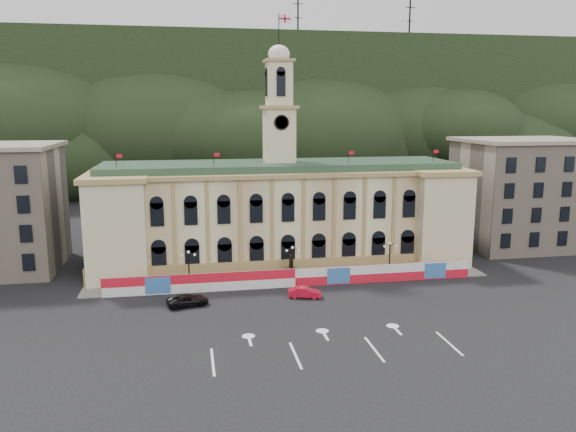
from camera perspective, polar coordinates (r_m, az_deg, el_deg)
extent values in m
plane|color=black|center=(62.33, 3.39, -11.40)|extent=(260.00, 260.00, 0.00)
cube|color=black|center=(186.55, -6.06, 10.31)|extent=(230.00, 70.00, 44.00)
cube|color=#595651|center=(173.16, 6.33, 12.92)|extent=(22.00, 8.00, 14.00)
cube|color=#595651|center=(167.59, -22.41, 10.89)|extent=(16.00, 7.00, 10.00)
cylinder|color=black|center=(176.32, 1.02, 19.48)|extent=(0.50, 0.50, 20.00)
cylinder|color=black|center=(186.21, 12.25, 18.78)|extent=(0.50, 0.50, 20.00)
cube|color=beige|center=(86.75, -0.89, -0.16)|extent=(55.00, 15.00, 14.00)
cube|color=#A4884F|center=(80.63, 0.03, -5.26)|extent=(56.00, 0.80, 2.40)
cube|color=#A4884F|center=(85.66, -0.90, 4.63)|extent=(56.20, 16.20, 0.60)
cube|color=#2B4832|center=(85.58, -0.90, 5.10)|extent=(53.00, 13.00, 1.20)
cube|color=beige|center=(85.24, -16.56, -0.82)|extent=(8.00, 17.00, 14.00)
cube|color=beige|center=(92.50, 13.74, 0.22)|extent=(8.00, 17.00, 14.00)
cube|color=beige|center=(85.24, -0.91, 8.18)|extent=(4.40, 4.40, 8.00)
cube|color=#A4884F|center=(85.15, -0.92, 11.00)|extent=(5.20, 5.20, 0.50)
cube|color=beige|center=(85.22, -0.93, 13.22)|extent=(3.60, 3.60, 6.50)
cube|color=#A4884F|center=(85.43, -0.93, 15.50)|extent=(4.20, 4.20, 0.40)
cylinder|color=black|center=(82.91, -0.66, 9.49)|extent=(2.20, 0.20, 2.20)
ellipsoid|color=silver|center=(85.51, -0.94, 16.10)|extent=(3.20, 3.20, 2.72)
cylinder|color=black|center=(85.86, -0.94, 18.23)|extent=(0.12, 0.12, 5.00)
cube|color=white|center=(86.26, -0.32, 19.40)|extent=(1.80, 0.04, 1.20)
cube|color=red|center=(86.23, -0.32, 19.41)|extent=(1.80, 0.02, 0.22)
cube|color=red|center=(86.23, -0.32, 19.41)|extent=(0.22, 0.02, 1.20)
cube|color=tan|center=(104.92, 22.69, 2.02)|extent=(20.00, 16.00, 18.00)
cube|color=gray|center=(104.03, 23.07, 7.09)|extent=(21.00, 17.00, 0.60)
cube|color=red|center=(75.72, 0.73, -6.30)|extent=(50.00, 0.25, 2.50)
cube|color=#3366AB|center=(74.45, -13.08, -6.89)|extent=(3.20, 0.05, 2.20)
cube|color=#3366AB|center=(76.91, 5.17, -6.07)|extent=(3.20, 0.05, 2.20)
cube|color=#3366AB|center=(81.63, 14.73, -5.39)|extent=(3.20, 0.05, 2.20)
cube|color=slate|center=(78.65, 0.35, -6.53)|extent=(56.00, 5.50, 0.16)
cube|color=#595651|center=(78.64, 0.31, -5.91)|extent=(1.40, 1.40, 1.80)
cylinder|color=black|center=(78.17, 0.31, -4.71)|extent=(0.60, 0.60, 1.60)
sphere|color=black|center=(77.93, 0.31, -4.08)|extent=(0.44, 0.44, 0.44)
cylinder|color=black|center=(76.71, -9.97, -7.10)|extent=(0.44, 0.44, 0.30)
cylinder|color=black|center=(76.05, -10.02, -5.49)|extent=(0.18, 0.18, 4.80)
cube|color=black|center=(75.44, -10.08, -3.81)|extent=(1.60, 0.08, 0.08)
sphere|color=silver|center=(75.48, -10.69, -3.94)|extent=(0.36, 0.36, 0.36)
sphere|color=silver|center=(75.48, -9.47, -3.90)|extent=(0.36, 0.36, 0.36)
sphere|color=silver|center=(75.38, -10.09, -3.63)|extent=(0.40, 0.40, 0.40)
cylinder|color=black|center=(77.93, 0.45, -6.64)|extent=(0.44, 0.44, 0.30)
cylinder|color=black|center=(77.28, 0.45, -5.05)|extent=(0.18, 0.18, 4.80)
cube|color=black|center=(76.68, 0.45, -3.40)|extent=(1.60, 0.08, 0.08)
sphere|color=silver|center=(76.58, -0.14, -3.54)|extent=(0.36, 0.36, 0.36)
sphere|color=silver|center=(76.86, 1.04, -3.48)|extent=(0.36, 0.36, 0.36)
sphere|color=silver|center=(76.62, 0.45, -3.22)|extent=(0.40, 0.40, 0.40)
cylinder|color=black|center=(81.57, 10.21, -6.02)|extent=(0.44, 0.44, 0.30)
cylinder|color=black|center=(80.95, 10.27, -4.49)|extent=(0.18, 0.18, 4.80)
cube|color=black|center=(80.38, 10.32, -2.91)|extent=(1.60, 0.08, 0.08)
sphere|color=silver|center=(80.14, 9.78, -3.04)|extent=(0.36, 0.36, 0.36)
sphere|color=silver|center=(80.69, 10.85, -2.98)|extent=(0.36, 0.36, 0.36)
sphere|color=silver|center=(80.32, 10.33, -2.74)|extent=(0.40, 0.40, 0.40)
imported|color=red|center=(71.73, 1.73, -7.76)|extent=(3.56, 4.94, 1.39)
imported|color=black|center=(69.88, -10.15, -8.43)|extent=(4.58, 6.10, 1.41)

